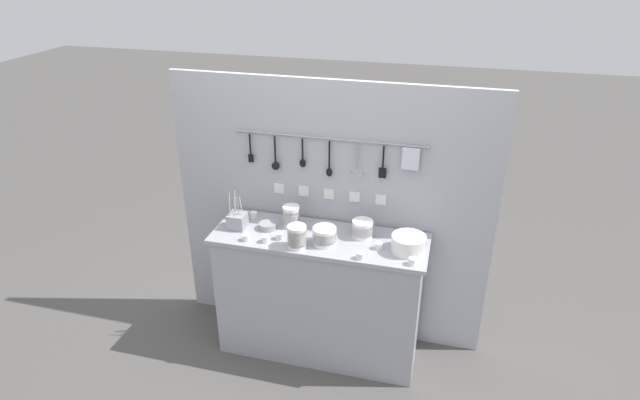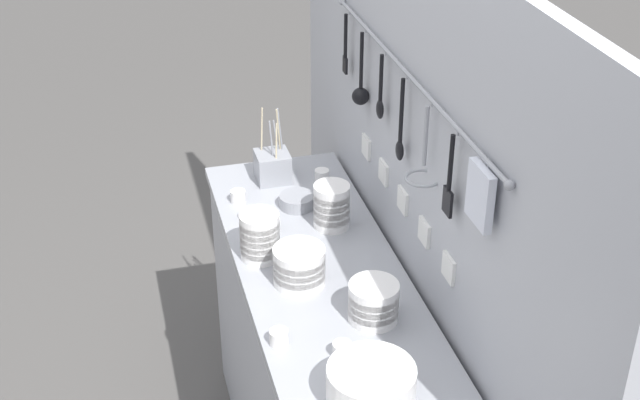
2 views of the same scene
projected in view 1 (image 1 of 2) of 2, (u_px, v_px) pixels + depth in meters
ground_plane at (320, 347)px, 3.93m from camera, size 20.00×20.00×0.00m
counter at (320, 295)px, 3.73m from camera, size 1.43×0.48×0.94m
back_wall at (330, 214)px, 3.75m from camera, size 2.23×0.11×1.92m
bowl_stack_wide_centre at (297, 237)px, 3.37m from camera, size 0.12×0.12×0.15m
bowl_stack_tall_left at (362, 229)px, 3.50m from camera, size 0.14×0.14×0.11m
bowl_stack_nested_right at (291, 216)px, 3.62m from camera, size 0.12×0.12×0.15m
bowl_stack_short_front at (324, 236)px, 3.42m from camera, size 0.15×0.15×0.12m
plate_stack at (408, 244)px, 3.34m from camera, size 0.22×0.22×0.11m
steel_mixing_bowl at (268, 226)px, 3.61m from camera, size 0.12×0.12×0.04m
cutlery_caddy at (237, 220)px, 3.61m from camera, size 0.12×0.12×0.26m
cup_back_right at (266, 239)px, 3.45m from camera, size 0.05×0.05×0.04m
cup_centre at (413, 261)px, 3.21m from camera, size 0.05×0.05×0.04m
cup_beside_plates at (360, 256)px, 3.27m from camera, size 0.05×0.05×0.04m
cup_edge_far at (379, 246)px, 3.38m from camera, size 0.05×0.05×0.04m
cup_back_left at (280, 236)px, 3.49m from camera, size 0.05×0.05×0.04m
cup_front_right at (254, 215)px, 3.75m from camera, size 0.05×0.05×0.04m
cup_edge_near at (247, 238)px, 3.47m from camera, size 0.05×0.05×0.04m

